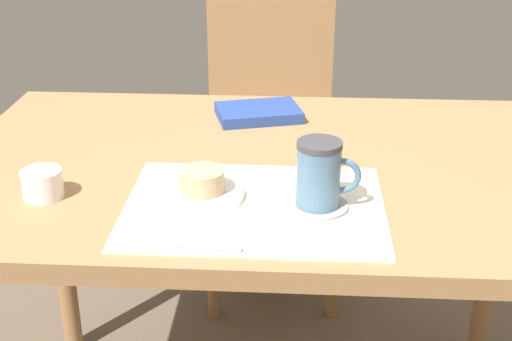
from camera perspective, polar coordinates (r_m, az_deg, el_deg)
The scene contains 10 objects.
dining_table at distance 1.41m, azimuth 0.86°, elevation -2.24°, with size 1.22×0.78×0.74m.
wooden_chair at distance 2.19m, azimuth 1.23°, elevation 2.69°, with size 0.45×0.45×0.87m.
placemat at distance 1.20m, azimuth -0.12°, elevation -2.88°, with size 0.43×0.33×0.00m, color silver.
pastry_plate at distance 1.23m, azimuth -4.32°, elevation -1.87°, with size 0.14×0.14×0.01m, color white.
pastry at distance 1.22m, azimuth -4.36°, elevation -0.81°, with size 0.08×0.08×0.04m, color tan.
coffee_coaster at distance 1.20m, azimuth 4.92°, elevation -2.82°, with size 0.10×0.10×0.01m, color #99999E.
coffee_mug at distance 1.17m, azimuth 5.15°, elevation -0.26°, with size 0.11×0.07×0.11m.
teaspoon at distance 1.08m, azimuth -4.61°, elevation -6.02°, with size 0.01×0.01×0.13m, color silver.
sugar_bowl at distance 1.28m, azimuth -16.71°, elevation -1.01°, with size 0.07×0.07×0.05m, color white.
small_book at distance 1.59m, azimuth 0.20°, elevation 4.65°, with size 0.18×0.12×0.02m, color navy.
Camera 1 is at (0.06, -1.26, 1.29)m, focal length 50.00 mm.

